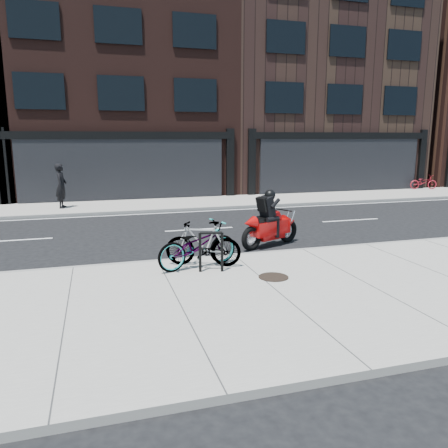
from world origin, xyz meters
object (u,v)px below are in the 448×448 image
object	(u,v)px
manhole_cover	(273,277)
bicycle_rear	(203,244)
bike_rack	(211,248)
pedestrian	(61,186)
motorcycle	(273,223)
bicycle_front	(198,245)
bicycle_far	(424,182)

from	to	relation	value
manhole_cover	bicycle_rear	bearing A→B (deg)	134.45
bike_rack	pedestrian	bearing A→B (deg)	109.82
bicycle_rear	pedestrian	bearing A→B (deg)	-136.00
bicycle_rear	motorcycle	distance (m)	3.17
bicycle_front	motorcycle	distance (m)	3.34
bicycle_rear	manhole_cover	bearing A→B (deg)	68.07
bicycle_front	bicycle_far	bearing A→B (deg)	-71.06
pedestrian	motorcycle	bearing A→B (deg)	-136.15
bike_rack	manhole_cover	xyz separation A→B (m)	(1.21, -0.80, -0.55)
motorcycle	bicycle_front	bearing A→B (deg)	-167.97
bicycle_rear	manhole_cover	size ratio (longest dim) A/B	2.75
bicycle_far	bicycle_rear	bearing A→B (deg)	139.11
bicycle_front	pedestrian	size ratio (longest dim) A/B	1.07
bike_rack	pedestrian	size ratio (longest dim) A/B	0.49
manhole_cover	bicycle_far	bearing A→B (deg)	40.82
bicycle_far	motorcycle	bearing A→B (deg)	139.04
bike_rack	bicycle_rear	world-z (taller)	bicycle_rear
bike_rack	bicycle_rear	xyz separation A→B (m)	(-0.07, 0.51, -0.01)
bicycle_front	pedestrian	world-z (taller)	pedestrian
bike_rack	bicycle_far	xyz separation A→B (m)	(16.21, 12.16, -0.13)
bicycle_rear	pedestrian	xyz separation A→B (m)	(-3.82, 10.28, 0.42)
pedestrian	bicycle_far	size ratio (longest dim) A/B	1.21
pedestrian	bicycle_far	world-z (taller)	pedestrian
bicycle_front	bicycle_rear	distance (m)	0.17
bike_rack	pedestrian	distance (m)	11.48
bicycle_front	bicycle_rear	xyz separation A→B (m)	(0.15, 0.09, 0.01)
bicycle_front	bicycle_rear	bearing A→B (deg)	-76.44
bike_rack	manhole_cover	distance (m)	1.55
bicycle_front	manhole_cover	bearing A→B (deg)	-147.07
pedestrian	manhole_cover	size ratio (longest dim) A/B	2.92
pedestrian	bike_rack	bearing A→B (deg)	-153.52
bicycle_far	manhole_cover	world-z (taller)	bicycle_far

